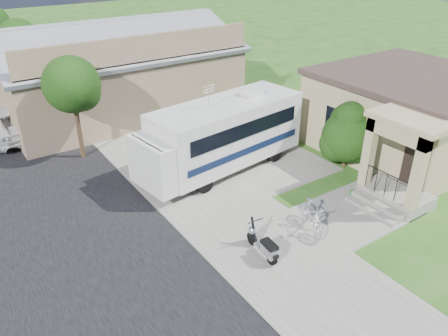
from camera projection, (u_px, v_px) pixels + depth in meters
ground at (276, 225)px, 15.10m from camera, size 120.00×120.00×0.00m
sidewalk_slab at (132, 135)px, 21.90m from camera, size 4.00×80.00×0.06m
driveway_slab at (236, 164)px, 19.12m from camera, size 7.00×6.00×0.05m
walk_slab at (358, 211)px, 15.85m from camera, size 4.00×3.00×0.05m
house at (409, 113)px, 19.72m from camera, size 9.47×7.80×3.54m
warehouse at (116, 75)px, 24.38m from camera, size 12.50×8.40×5.04m
street_tree_a at (74, 87)px, 18.36m from camera, size 2.44×2.40×4.58m
street_tree_b at (21, 41)px, 25.60m from camera, size 2.44×2.40×4.73m
motorhome at (222, 134)px, 18.03m from camera, size 7.68×3.30×3.81m
shrub at (348, 134)px, 18.33m from camera, size 2.41×2.30×2.95m
scooter at (264, 245)px, 13.39m from camera, size 0.55×1.58×1.04m
bicycle at (311, 218)px, 14.56m from camera, size 1.12×1.84×1.07m
pickup_truck at (9, 121)px, 21.68m from camera, size 2.64×5.47×1.50m
garden_hose at (355, 194)px, 16.74m from camera, size 0.41×0.41×0.18m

